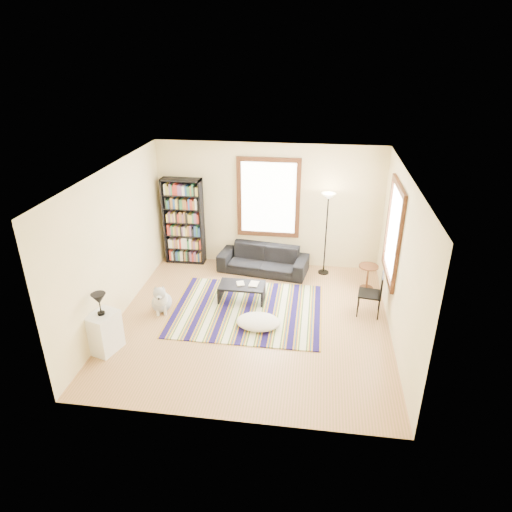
# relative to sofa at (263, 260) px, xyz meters

# --- Properties ---
(floor) EXTENTS (5.00, 5.00, 0.10)m
(floor) POSITION_rel_sofa_xyz_m (0.05, -2.05, -0.34)
(floor) COLOR tan
(floor) RESTS_ON ground
(ceiling) EXTENTS (5.00, 5.00, 0.10)m
(ceiling) POSITION_rel_sofa_xyz_m (0.05, -2.05, 2.56)
(ceiling) COLOR white
(ceiling) RESTS_ON floor
(wall_back) EXTENTS (5.00, 0.10, 2.80)m
(wall_back) POSITION_rel_sofa_xyz_m (0.05, 0.50, 1.11)
(wall_back) COLOR beige
(wall_back) RESTS_ON floor
(wall_front) EXTENTS (5.00, 0.10, 2.80)m
(wall_front) POSITION_rel_sofa_xyz_m (0.05, -4.60, 1.11)
(wall_front) COLOR beige
(wall_front) RESTS_ON floor
(wall_left) EXTENTS (0.10, 5.00, 2.80)m
(wall_left) POSITION_rel_sofa_xyz_m (-2.50, -2.05, 1.11)
(wall_left) COLOR beige
(wall_left) RESTS_ON floor
(wall_right) EXTENTS (0.10, 5.00, 2.80)m
(wall_right) POSITION_rel_sofa_xyz_m (2.60, -2.05, 1.11)
(wall_right) COLOR beige
(wall_right) RESTS_ON floor
(window_back) EXTENTS (1.20, 0.06, 1.60)m
(window_back) POSITION_rel_sofa_xyz_m (0.05, 0.42, 1.31)
(window_back) COLOR white
(window_back) RESTS_ON wall_back
(window_right) EXTENTS (0.06, 1.20, 1.60)m
(window_right) POSITION_rel_sofa_xyz_m (2.52, -1.25, 1.31)
(window_right) COLOR white
(window_right) RESTS_ON wall_right
(rug) EXTENTS (2.85, 2.28, 0.02)m
(rug) POSITION_rel_sofa_xyz_m (-0.09, -1.71, -0.28)
(rug) COLOR #150D45
(rug) RESTS_ON floor
(sofa) EXTENTS (2.07, 1.06, 0.58)m
(sofa) POSITION_rel_sofa_xyz_m (0.00, 0.00, 0.00)
(sofa) COLOR black
(sofa) RESTS_ON floor
(bookshelf) EXTENTS (0.90, 0.30, 2.00)m
(bookshelf) POSITION_rel_sofa_xyz_m (-1.87, 0.27, 0.71)
(bookshelf) COLOR black
(bookshelf) RESTS_ON floor
(coffee_table) EXTENTS (0.92, 0.54, 0.36)m
(coffee_table) POSITION_rel_sofa_xyz_m (-0.26, -1.35, -0.11)
(coffee_table) COLOR black
(coffee_table) RESTS_ON floor
(book_a) EXTENTS (0.23, 0.20, 0.02)m
(book_a) POSITION_rel_sofa_xyz_m (-0.36, -1.35, 0.08)
(book_a) COLOR beige
(book_a) RESTS_ON coffee_table
(book_b) EXTENTS (0.20, 0.25, 0.02)m
(book_b) POSITION_rel_sofa_xyz_m (-0.11, -1.30, 0.08)
(book_b) COLOR beige
(book_b) RESTS_ON coffee_table
(floor_cushion) EXTENTS (0.96, 0.83, 0.20)m
(floor_cushion) POSITION_rel_sofa_xyz_m (0.19, -2.22, -0.19)
(floor_cushion) COLOR white
(floor_cushion) RESTS_ON floor
(floor_lamp) EXTENTS (0.32, 0.32, 1.86)m
(floor_lamp) POSITION_rel_sofa_xyz_m (1.35, 0.10, 0.64)
(floor_lamp) COLOR black
(floor_lamp) RESTS_ON floor
(side_table) EXTENTS (0.51, 0.51, 0.54)m
(side_table) POSITION_rel_sofa_xyz_m (2.25, -0.51, -0.02)
(side_table) COLOR #4C2313
(side_table) RESTS_ON floor
(folding_chair) EXTENTS (0.47, 0.46, 0.86)m
(folding_chair) POSITION_rel_sofa_xyz_m (2.20, -1.50, 0.14)
(folding_chair) COLOR black
(folding_chair) RESTS_ON floor
(white_cabinet) EXTENTS (0.51, 0.59, 0.70)m
(white_cabinet) POSITION_rel_sofa_xyz_m (-2.25, -3.26, 0.06)
(white_cabinet) COLOR white
(white_cabinet) RESTS_ON floor
(table_lamp) EXTENTS (0.31, 0.31, 0.38)m
(table_lamp) POSITION_rel_sofa_xyz_m (-2.25, -3.26, 0.60)
(table_lamp) COLOR black
(table_lamp) RESTS_ON white_cabinet
(dog) EXTENTS (0.56, 0.68, 0.60)m
(dog) POSITION_rel_sofa_xyz_m (-1.72, -1.93, 0.01)
(dog) COLOR silver
(dog) RESTS_ON floor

